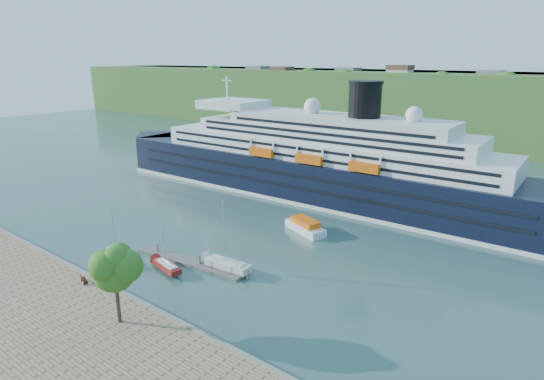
% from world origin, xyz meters
% --- Properties ---
extents(ground, '(400.00, 400.00, 0.00)m').
position_xyz_m(ground, '(0.00, 0.00, 0.00)').
color(ground, '#2F5450').
rests_on(ground, ground).
extents(far_hillside, '(400.00, 50.00, 24.00)m').
position_xyz_m(far_hillside, '(0.00, 145.00, 12.00)').
color(far_hillside, '#316227').
rests_on(far_hillside, ground).
extents(quay_coping, '(220.00, 0.50, 0.30)m').
position_xyz_m(quay_coping, '(0.00, -0.20, 1.15)').
color(quay_coping, slate).
rests_on(quay_coping, promenade).
extents(cruise_ship, '(112.82, 20.16, 25.22)m').
position_xyz_m(cruise_ship, '(-4.02, 52.17, 12.61)').
color(cruise_ship, black).
rests_on(cruise_ship, ground).
extents(park_bench, '(1.75, 1.10, 1.05)m').
position_xyz_m(park_bench, '(-4.17, -1.61, 1.52)').
color(park_bench, '#401E12').
rests_on(park_bench, promenade).
extents(promenade_tree, '(6.14, 6.14, 10.18)m').
position_xyz_m(promenade_tree, '(7.45, -4.17, 6.09)').
color(promenade_tree, '#2D681B').
rests_on(promenade_tree, promenade).
extents(floating_pontoon, '(19.43, 4.30, 0.43)m').
position_xyz_m(floating_pontoon, '(0.60, 12.26, 0.21)').
color(floating_pontoon, slate).
rests_on(floating_pontoon, ground).
extents(sailboat_white_near, '(6.39, 3.45, 7.96)m').
position_xyz_m(sailboat_white_near, '(-7.82, 5.79, 3.98)').
color(sailboat_white_near, silver).
rests_on(sailboat_white_near, ground).
extents(sailboat_red, '(6.48, 2.91, 8.09)m').
position_xyz_m(sailboat_red, '(0.31, 8.37, 4.04)').
color(sailboat_red, maroon).
rests_on(sailboat_red, ground).
extents(sailboat_white_far, '(8.02, 2.79, 10.17)m').
position_xyz_m(sailboat_white_far, '(7.08, 13.83, 5.09)').
color(sailboat_white_far, silver).
rests_on(sailboat_white_far, ground).
extents(tender_launch, '(9.10, 5.78, 2.38)m').
position_xyz_m(tender_launch, '(7.26, 33.40, 1.19)').
color(tender_launch, '#E15C0D').
rests_on(tender_launch, ground).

